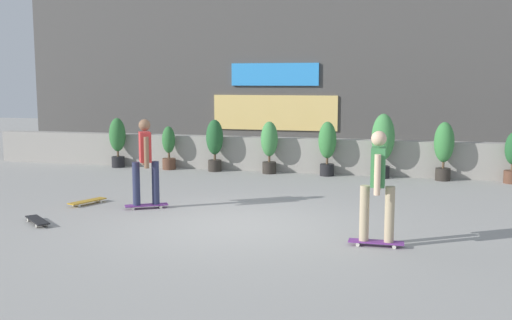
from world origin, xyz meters
TOP-DOWN VIEW (x-y plane):
  - ground_plane at (0.00, 0.00)m, footprint 48.00×48.00m
  - planter_wall at (0.00, 6.00)m, footprint 18.00×0.40m
  - building_backdrop at (-0.00, 10.00)m, footprint 20.00×2.08m
  - potted_plant_0 at (-5.07, 5.55)m, footprint 0.45×0.45m
  - potted_plant_1 at (-3.54, 5.55)m, footprint 0.36×0.36m
  - potted_plant_2 at (-2.22, 5.55)m, footprint 0.45×0.45m
  - potted_plant_3 at (-0.72, 5.55)m, footprint 0.44×0.44m
  - potted_plant_4 at (0.80, 5.55)m, footprint 0.45×0.45m
  - potted_plant_5 at (2.18, 5.55)m, footprint 0.56×0.56m
  - potted_plant_6 at (3.62, 5.55)m, footprint 0.47×0.47m
  - skater_foreground at (2.42, -0.76)m, footprint 0.80×0.56m
  - skater_by_wall_left at (-1.95, 0.76)m, footprint 0.79×0.58m
  - skateboard_near_camera at (-3.22, -0.84)m, footprint 0.74×0.67m
  - skateboard_aside at (-3.24, 0.81)m, footprint 0.48×0.82m

SIDE VIEW (x-z plane):
  - ground_plane at x=0.00m, z-range 0.00..0.00m
  - skateboard_near_camera at x=-3.22m, z-range 0.02..0.10m
  - skateboard_aside at x=-3.24m, z-range 0.02..0.10m
  - planter_wall at x=0.00m, z-range 0.00..0.90m
  - potted_plant_1 at x=-3.54m, z-range 0.03..1.20m
  - potted_plant_3 at x=-0.72m, z-range 0.09..1.44m
  - potted_plant_0 at x=-5.07m, z-range 0.10..1.47m
  - potted_plant_2 at x=-2.22m, z-range 0.10..1.47m
  - potted_plant_4 at x=0.80m, z-range 0.10..1.48m
  - potted_plant_6 at x=3.62m, z-range 0.11..1.53m
  - potted_plant_5 at x=2.18m, z-range 0.14..1.74m
  - skater_foreground at x=2.42m, z-range 0.09..1.79m
  - skater_by_wall_left at x=-1.95m, z-range 0.09..1.79m
  - building_backdrop at x=0.00m, z-range 0.00..6.50m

